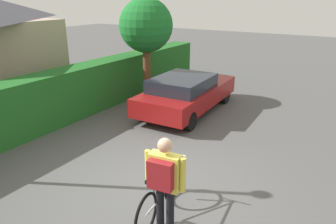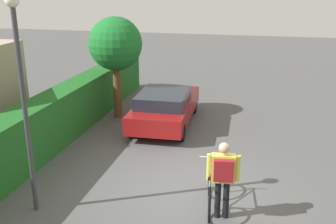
{
  "view_description": "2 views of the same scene",
  "coord_description": "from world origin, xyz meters",
  "px_view_note": "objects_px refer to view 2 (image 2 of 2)",
  "views": [
    {
      "loc": [
        -4.65,
        -3.07,
        3.69
      ],
      "look_at": [
        2.31,
        1.25,
        0.7
      ],
      "focal_mm": 34.02,
      "sensor_mm": 36.0,
      "label": 1
    },
    {
      "loc": [
        -8.46,
        -1.36,
        4.79
      ],
      "look_at": [
        1.8,
        1.06,
        1.33
      ],
      "focal_mm": 42.31,
      "sensor_mm": 36.0,
      "label": 2
    }
  ],
  "objects_px": {
    "person_rider": "(223,174)",
    "bicycle": "(209,190)",
    "tree_kerbside": "(115,45)",
    "street_lamp": "(21,80)",
    "parked_car_near": "(165,106)"
  },
  "relations": [
    {
      "from": "parked_car_near",
      "to": "tree_kerbside",
      "type": "xyz_separation_m",
      "value": [
        0.45,
        1.92,
        2.01
      ]
    },
    {
      "from": "street_lamp",
      "to": "tree_kerbside",
      "type": "bearing_deg",
      "value": 3.89
    },
    {
      "from": "bicycle",
      "to": "person_rider",
      "type": "relative_size",
      "value": 1.07
    },
    {
      "from": "bicycle",
      "to": "person_rider",
      "type": "bearing_deg",
      "value": -140.22
    },
    {
      "from": "person_rider",
      "to": "street_lamp",
      "type": "bearing_deg",
      "value": 98.54
    },
    {
      "from": "person_rider",
      "to": "street_lamp",
      "type": "height_order",
      "value": "street_lamp"
    },
    {
      "from": "parked_car_near",
      "to": "tree_kerbside",
      "type": "distance_m",
      "value": 2.82
    },
    {
      "from": "person_rider",
      "to": "tree_kerbside",
      "type": "distance_m",
      "value": 7.52
    },
    {
      "from": "parked_car_near",
      "to": "bicycle",
      "type": "distance_m",
      "value": 5.5
    },
    {
      "from": "bicycle",
      "to": "tree_kerbside",
      "type": "bearing_deg",
      "value": 37.2
    },
    {
      "from": "person_rider",
      "to": "bicycle",
      "type": "bearing_deg",
      "value": 39.78
    },
    {
      "from": "bicycle",
      "to": "tree_kerbside",
      "type": "xyz_separation_m",
      "value": [
        5.46,
        4.15,
        2.27
      ]
    },
    {
      "from": "parked_car_near",
      "to": "bicycle",
      "type": "bearing_deg",
      "value": -156.05
    },
    {
      "from": "person_rider",
      "to": "street_lamp",
      "type": "distance_m",
      "value": 4.49
    },
    {
      "from": "bicycle",
      "to": "street_lamp",
      "type": "relative_size",
      "value": 0.4
    }
  ]
}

